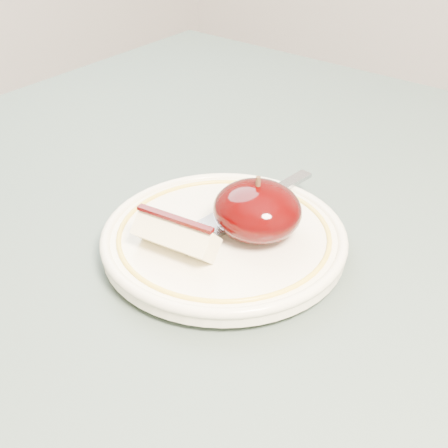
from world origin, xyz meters
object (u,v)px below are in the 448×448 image
Objects in this scene: apple_half at (257,210)px; fork at (243,209)px; table at (240,309)px; plate at (224,238)px.

apple_half reaches higher than fork.
table is 0.13m from apple_half.
fork is (-0.01, 0.04, 0.01)m from plate.
table is 0.11m from plate.
apple_half is at bearing -27.24° from table.
table is 5.22× the size of fork.
table is at bearing 152.76° from apple_half.
table is 12.04× the size of apple_half.
table is at bearing -152.58° from fork.
apple_half is at bearing 39.11° from plate.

